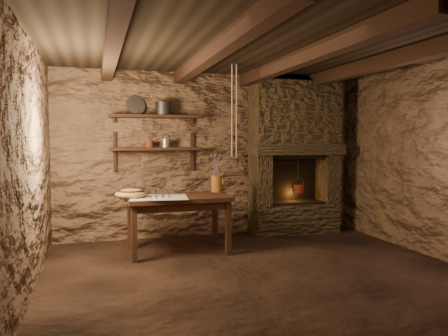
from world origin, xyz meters
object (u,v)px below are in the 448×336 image
object	(u,v)px
stoneware_jug	(217,175)
wooden_bowl	(131,194)
work_table	(178,222)
iron_stockpot	(163,109)
red_pot	(298,188)

from	to	relation	value
stoneware_jug	wooden_bowl	world-z (taller)	stoneware_jug
work_table	wooden_bowl	world-z (taller)	wooden_bowl
iron_stockpot	stoneware_jug	bearing A→B (deg)	-37.03
stoneware_jug	red_pot	bearing A→B (deg)	18.25
stoneware_jug	work_table	bearing A→B (deg)	-151.60
work_table	wooden_bowl	bearing A→B (deg)	-177.61
work_table	iron_stockpot	world-z (taller)	iron_stockpot
red_pot	iron_stockpot	bearing A→B (deg)	176.62
iron_stockpot	red_pot	xyz separation A→B (m)	(2.03, -0.12, -1.16)
wooden_bowl	stoneware_jug	bearing A→B (deg)	14.38
iron_stockpot	red_pot	bearing A→B (deg)	-3.38
work_table	red_pot	size ratio (longest dim) A/B	2.36
wooden_bowl	red_pot	size ratio (longest dim) A/B	0.70
work_table	stoneware_jug	xyz separation A→B (m)	(0.58, 0.27, 0.56)
stoneware_jug	iron_stockpot	distance (m)	1.21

